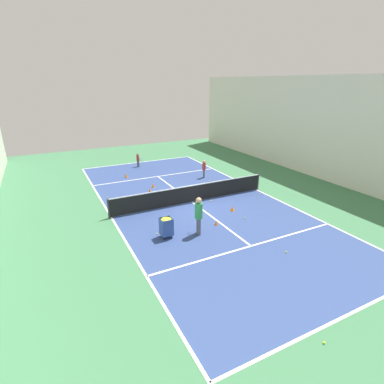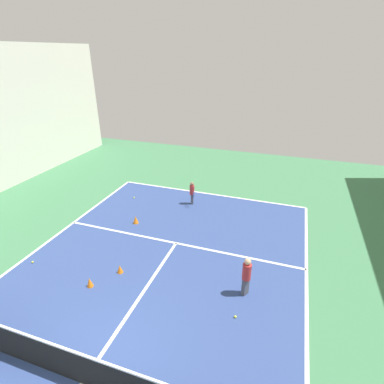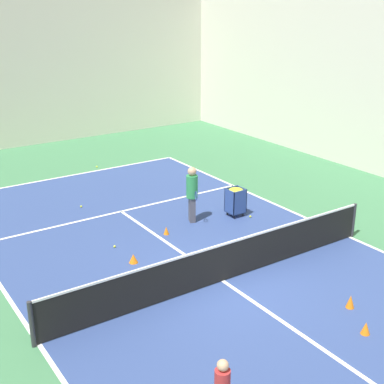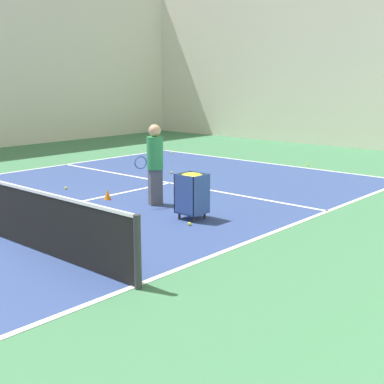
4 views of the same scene
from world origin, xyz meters
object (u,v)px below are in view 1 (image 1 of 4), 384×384
training_cone_1 (150,190)px  child_midcourt (204,168)px  ball_cart (166,224)px  coach_at_net (199,213)px  tennis_net (192,193)px  player_near_baseline (138,159)px  training_cone_0 (216,223)px

training_cone_1 → child_midcourt: bearing=-164.9°
child_midcourt → ball_cart: child_midcourt is taller
coach_at_net → tennis_net: bearing=-0.7°
player_near_baseline → training_cone_1: player_near_baseline is taller
training_cone_0 → tennis_net: bearing=-95.2°
tennis_net → child_midcourt: bearing=-127.3°
ball_cart → training_cone_0: 2.66m
training_cone_0 → player_near_baseline: bearing=-89.2°
player_near_baseline → ball_cart: player_near_baseline is taller
player_near_baseline → training_cone_0: bearing=-22.9°
ball_cart → training_cone_1: size_ratio=3.03×
tennis_net → training_cone_0: size_ratio=39.87×
coach_at_net → training_cone_1: (0.18, -6.15, -0.87)m
tennis_net → player_near_baseline: (0.47, -8.80, 0.10)m
coach_at_net → training_cone_0: 1.54m
ball_cart → training_cone_0: bearing=-179.7°
ball_cart → child_midcourt: bearing=-129.7°
player_near_baseline → child_midcourt: (-3.37, 4.98, 0.10)m
player_near_baseline → training_cone_1: (1.19, 6.22, -0.48)m
coach_at_net → ball_cart: bearing=96.9°
coach_at_net → training_cone_0: bearing=-49.9°
training_cone_0 → training_cone_1: 5.92m
child_midcourt → coach_at_net: bearing=-0.9°
child_midcourt → ball_cart: 9.09m
coach_at_net → child_midcourt: 8.58m
tennis_net → child_midcourt: 4.79m
training_cone_1 → ball_cart: bearing=77.9°
player_near_baseline → ball_cart: bearing=-35.2°
player_near_baseline → coach_at_net: size_ratio=0.62×
coach_at_net → training_cone_1: size_ratio=5.76×
training_cone_0 → training_cone_1: size_ratio=0.78×
tennis_net → ball_cart: size_ratio=10.22×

